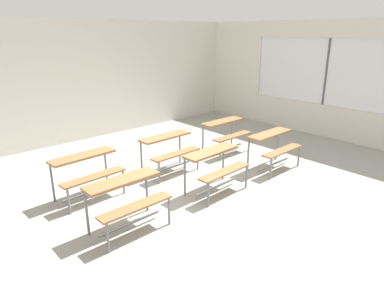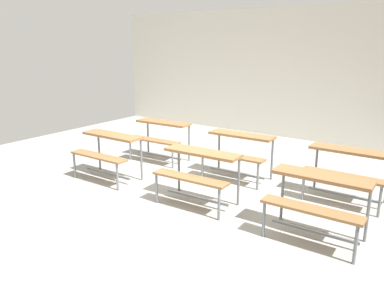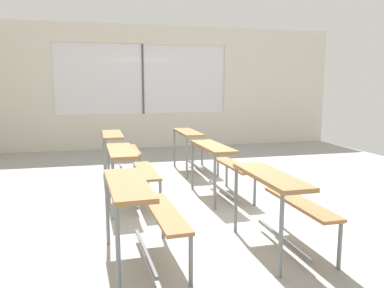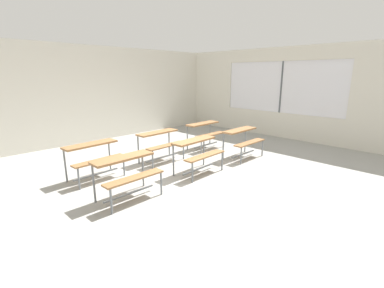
% 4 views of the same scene
% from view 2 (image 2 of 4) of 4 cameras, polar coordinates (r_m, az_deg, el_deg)
% --- Properties ---
extents(ground, '(10.00, 9.00, 0.05)m').
position_cam_2_polar(ground, '(5.59, -2.47, -8.27)').
color(ground, '#9E9E99').
extents(wall_back, '(10.00, 0.12, 3.00)m').
position_cam_2_polar(wall_back, '(9.15, 15.07, 10.16)').
color(wall_back, silver).
rests_on(wall_back, ground).
extents(desk_bench_r0c0, '(1.10, 0.60, 0.74)m').
position_cam_2_polar(desk_bench_r0c0, '(6.30, -12.65, -0.29)').
color(desk_bench_r0c0, olive).
rests_on(desk_bench_r0c0, ground).
extents(desk_bench_r0c1, '(1.12, 0.63, 0.74)m').
position_cam_2_polar(desk_bench_r0c1, '(5.18, 0.95, -3.24)').
color(desk_bench_r0c1, olive).
rests_on(desk_bench_r0c1, ground).
extents(desk_bench_r0c2, '(1.10, 0.60, 0.74)m').
position_cam_2_polar(desk_bench_r0c2, '(4.48, 18.52, -7.00)').
color(desk_bench_r0c2, olive).
rests_on(desk_bench_r0c2, ground).
extents(desk_bench_r1c0, '(1.13, 0.64, 0.74)m').
position_cam_2_polar(desk_bench_r1c0, '(7.19, -4.88, 1.89)').
color(desk_bench_r1c0, olive).
rests_on(desk_bench_r1c0, ground).
extents(desk_bench_r1c1, '(1.11, 0.61, 0.74)m').
position_cam_2_polar(desk_bench_r1c1, '(6.22, 7.01, -0.24)').
color(desk_bench_r1c1, olive).
rests_on(desk_bench_r1c1, ground).
extents(desk_bench_r1c2, '(1.10, 0.59, 0.74)m').
position_cam_2_polar(desk_bench_r1c2, '(5.69, 22.51, -2.71)').
color(desk_bench_r1c2, olive).
rests_on(desk_bench_r1c2, ground).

